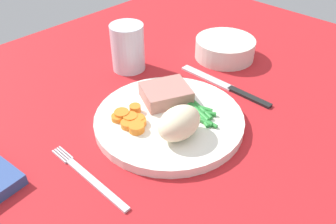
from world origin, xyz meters
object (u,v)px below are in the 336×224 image
object	(u,v)px
knife	(226,86)
meat_portion	(165,93)
fork	(89,177)
water_glass	(128,50)
dinner_plate	(168,121)
salad_bowl	(225,47)

from	to	relation	value
knife	meat_portion	bearing A→B (deg)	157.47
meat_portion	knife	xyz separation A→B (cm)	(12.60, -4.19, -2.67)
fork	water_glass	xyz separation A→B (cm)	(24.35, 19.05, 3.87)
dinner_plate	knife	size ratio (longest dim) A/B	1.21
dinner_plate	water_glass	distance (cm)	20.67
meat_portion	water_glass	xyz separation A→B (cm)	(4.61, 14.89, 1.20)
meat_portion	salad_bowl	xyz separation A→B (cm)	(22.16, 3.40, -0.49)
fork	meat_portion	bearing A→B (deg)	15.34
meat_portion	fork	size ratio (longest dim) A/B	0.48
meat_portion	knife	size ratio (longest dim) A/B	0.38
dinner_plate	water_glass	bearing A→B (deg)	67.06
fork	salad_bowl	xyz separation A→B (cm)	(41.91, 7.56, 2.17)
water_glass	meat_portion	bearing A→B (deg)	-107.20
knife	water_glass	size ratio (longest dim) A/B	2.15
meat_portion	water_glass	bearing A→B (deg)	72.80
meat_portion	fork	world-z (taller)	meat_portion
meat_portion	water_glass	size ratio (longest dim) A/B	0.83
meat_portion	salad_bowl	world-z (taller)	same
meat_portion	water_glass	world-z (taller)	water_glass
water_glass	dinner_plate	bearing A→B (deg)	-112.94
meat_portion	salad_bowl	size ratio (longest dim) A/B	0.62
meat_portion	fork	distance (cm)	20.35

